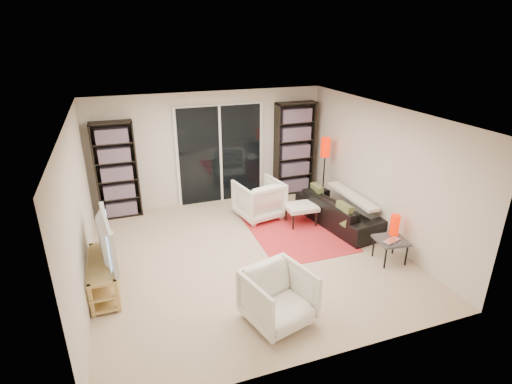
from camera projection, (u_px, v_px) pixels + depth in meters
floor at (248, 254)px, 6.81m from camera, size 5.00×5.00×0.00m
wall_back at (211, 148)px, 8.54m from camera, size 5.00×0.02×2.40m
wall_front at (323, 272)px, 4.18m from camera, size 5.00×0.02×2.40m
wall_left at (78, 211)px, 5.58m from camera, size 0.02×5.00×2.40m
wall_right at (380, 172)px, 7.14m from camera, size 0.02×5.00×2.40m
ceiling at (247, 114)px, 5.91m from camera, size 5.00×5.00×0.02m
sliding_door at (220, 155)px, 8.63m from camera, size 1.92×0.08×2.16m
bookshelf_left at (117, 171)px, 7.87m from camera, size 0.80×0.30×1.95m
bookshelf_right at (294, 149)px, 9.04m from camera, size 0.90×0.30×2.10m
tv_stand at (104, 275)px, 5.78m from camera, size 0.38×1.20×0.50m
tv at (100, 240)px, 5.57m from camera, size 0.28×1.17×0.67m
rug at (295, 231)px, 7.59m from camera, size 1.64×2.20×0.01m
sofa at (339, 211)px, 7.78m from camera, size 1.04×2.02×0.56m
armchair_back at (259, 199)px, 8.04m from camera, size 0.98×1.00×0.78m
armchair_front at (278, 297)px, 5.13m from camera, size 0.97×0.98×0.74m
ottoman at (301, 208)px, 7.76m from camera, size 0.62×0.52×0.40m
side_table at (391, 242)px, 6.50m from camera, size 0.52×0.52×0.40m
laptop at (394, 242)px, 6.37m from camera, size 0.36×0.29×0.03m
table_lamp at (395, 225)px, 6.57m from camera, size 0.15×0.15×0.35m
floor_lamp at (325, 154)px, 8.40m from camera, size 0.22×0.22×1.48m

